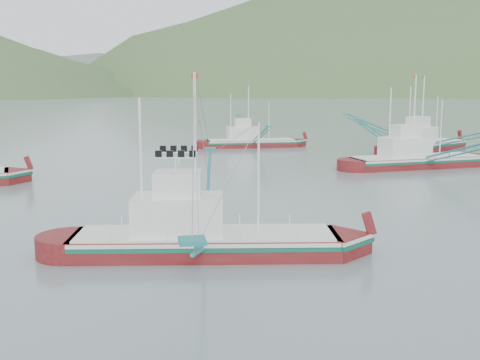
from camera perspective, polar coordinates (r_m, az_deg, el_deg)
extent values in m
plane|color=slate|center=(30.91, 1.87, -7.67)|extent=(1200.00, 1200.00, 0.00)
cube|color=#5E0E0F|center=(31.97, -3.30, -6.75)|extent=(14.34, 5.63, 1.86)
cube|color=silver|center=(31.76, -3.32, -5.38)|extent=(14.07, 5.66, 0.20)
cube|color=#0C5941|center=(31.82, -3.31, -5.78)|extent=(14.08, 5.68, 0.20)
cube|color=silver|center=(31.72, -3.32, -5.05)|extent=(13.62, 5.35, 0.11)
cube|color=silver|center=(31.56, -5.88, -3.34)|extent=(5.02, 3.60, 2.05)
cube|color=silver|center=(31.23, -5.93, -0.34)|extent=(2.68, 2.36, 1.30)
cylinder|color=white|center=(30.96, -4.26, 2.39)|extent=(0.15, 0.15, 8.37)
cylinder|color=white|center=(31.30, -9.35, 1.20)|extent=(0.13, 0.13, 7.12)
cylinder|color=white|center=(31.16, 1.77, 0.12)|extent=(0.11, 0.11, 5.86)
cube|color=#5E0E0F|center=(66.11, 16.33, 1.32)|extent=(14.57, 5.57, 1.89)
cube|color=silver|center=(66.01, 16.36, 2.01)|extent=(14.29, 5.61, 0.21)
cube|color=#0C5941|center=(66.04, 16.35, 1.80)|extent=(14.30, 5.62, 0.21)
cube|color=silver|center=(65.98, 16.37, 2.17)|extent=(13.84, 5.29, 0.11)
cube|color=silver|center=(65.11, 15.36, 3.00)|extent=(5.08, 3.61, 2.08)
cube|color=silver|center=(64.95, 15.43, 4.50)|extent=(2.71, 2.38, 1.33)
cylinder|color=white|center=(65.35, 16.19, 5.82)|extent=(0.15, 0.15, 8.52)
cylinder|color=white|center=(63.89, 14.02, 5.27)|extent=(0.13, 0.13, 7.24)
cylinder|color=white|center=(67.30, 18.52, 4.71)|extent=(0.11, 0.11, 5.96)
cube|color=#5E0E0F|center=(82.92, 1.08, 3.25)|extent=(12.29, 3.29, 1.64)
cube|color=silver|center=(82.85, 1.08, 3.73)|extent=(12.05, 3.35, 0.18)
cube|color=#0C5941|center=(82.87, 1.08, 3.59)|extent=(12.05, 3.37, 0.18)
cube|color=silver|center=(82.83, 1.08, 3.85)|extent=(11.68, 3.12, 0.10)
cube|color=silver|center=(82.54, 0.24, 4.43)|extent=(4.10, 2.62, 1.80)
cube|color=silver|center=(82.42, 0.24, 5.45)|extent=(2.13, 1.80, 1.15)
cylinder|color=white|center=(82.48, 0.81, 6.36)|extent=(0.13, 0.13, 7.37)
cylinder|color=white|center=(82.11, -0.89, 5.96)|extent=(0.11, 0.11, 6.27)
cylinder|color=white|center=(83.11, 2.76, 5.61)|extent=(0.10, 0.10, 5.16)
cube|color=#5E0E0F|center=(81.52, 16.95, 2.76)|extent=(14.16, 10.45, 1.89)
cube|color=silver|center=(81.44, 16.98, 3.32)|extent=(13.96, 10.37, 0.21)
cube|color=#0C5941|center=(81.46, 16.97, 3.15)|extent=(13.97, 10.39, 0.21)
cube|color=silver|center=(81.42, 16.99, 3.45)|extent=(13.46, 9.93, 0.11)
cube|color=silver|center=(80.15, 16.46, 4.10)|extent=(5.62, 5.01, 2.08)
cube|color=silver|center=(80.02, 16.52, 5.32)|extent=(3.18, 3.04, 1.33)
cylinder|color=white|center=(80.72, 16.95, 6.41)|extent=(0.15, 0.15, 8.52)
cylinder|color=white|center=(78.40, 15.78, 5.91)|extent=(0.13, 0.13, 7.24)
cylinder|color=white|center=(83.58, 18.16, 5.56)|extent=(0.11, 0.11, 5.96)
ellipsoid|color=#405B2F|center=(520.75, 18.79, 7.94)|extent=(684.00, 432.00, 306.00)
ellipsoid|color=slate|center=(590.11, -6.16, 8.50)|extent=(960.00, 400.00, 240.00)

